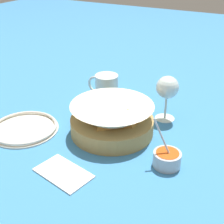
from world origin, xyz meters
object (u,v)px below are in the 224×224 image
object	(u,v)px
beer_mug	(106,88)
sauce_cup	(167,158)
wine_glass	(167,89)
side_plate	(24,128)
food_basket	(112,120)

from	to	relation	value
beer_mug	sauce_cup	bearing A→B (deg)	141.15
wine_glass	side_plate	xyz separation A→B (m)	(0.34, 0.27, -0.10)
beer_mug	food_basket	bearing A→B (deg)	124.01
beer_mug	side_plate	size ratio (longest dim) A/B	0.58
food_basket	wine_glass	bearing A→B (deg)	-124.84
wine_glass	side_plate	distance (m)	0.45
beer_mug	side_plate	xyz separation A→B (m)	(0.11, 0.30, -0.04)
sauce_cup	side_plate	bearing A→B (deg)	5.80
side_plate	food_basket	bearing A→B (deg)	-153.86
wine_glass	sauce_cup	bearing A→B (deg)	111.26
food_basket	beer_mug	xyz separation A→B (m)	(0.13, -0.19, 0.00)
sauce_cup	side_plate	distance (m)	0.43
sauce_cup	wine_glass	bearing A→B (deg)	-68.74
food_basket	sauce_cup	distance (m)	0.21
food_basket	beer_mug	distance (m)	0.23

